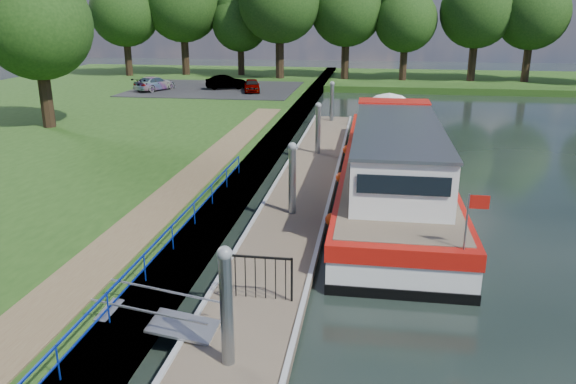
# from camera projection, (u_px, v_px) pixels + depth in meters

# --- Properties ---
(ground) EXTENTS (160.00, 160.00, 0.00)m
(ground) POSITION_uv_depth(u_px,v_px,m) (235.00, 365.00, 11.94)
(ground) COLOR black
(ground) RESTS_ON ground
(bank_edge) EXTENTS (1.10, 90.00, 0.78)m
(bank_edge) POSITION_uv_depth(u_px,v_px,m) (258.00, 164.00, 26.31)
(bank_edge) COLOR #473D2D
(bank_edge) RESTS_ON ground
(far_bank) EXTENTS (60.00, 18.00, 0.60)m
(far_bank) POSITION_uv_depth(u_px,v_px,m) (464.00, 81.00, 59.09)
(far_bank) COLOR #1D3E11
(far_bank) RESTS_ON ground
(footpath) EXTENTS (1.60, 40.00, 0.05)m
(footpath) POSITION_uv_depth(u_px,v_px,m) (167.00, 201.00, 19.85)
(footpath) COLOR brown
(footpath) RESTS_ON riverbank
(carpark) EXTENTS (14.00, 12.00, 0.06)m
(carpark) POSITION_uv_depth(u_px,v_px,m) (216.00, 89.00, 49.04)
(carpark) COLOR black
(carpark) RESTS_ON riverbank
(blue_fence) EXTENTS (0.04, 18.04, 0.72)m
(blue_fence) POSITION_uv_depth(u_px,v_px,m) (159.00, 245.00, 14.75)
(blue_fence) COLOR #0C2DBF
(blue_fence) RESTS_ON riverbank
(pontoon) EXTENTS (2.50, 30.00, 0.56)m
(pontoon) POSITION_uv_depth(u_px,v_px,m) (307.00, 182.00, 24.12)
(pontoon) COLOR brown
(pontoon) RESTS_ON ground
(mooring_piles) EXTENTS (0.30, 27.30, 3.55)m
(mooring_piles) POSITION_uv_depth(u_px,v_px,m) (307.00, 158.00, 23.79)
(mooring_piles) COLOR gray
(mooring_piles) RESTS_ON ground
(gangway) EXTENTS (2.58, 1.00, 0.92)m
(gangway) POSITION_uv_depth(u_px,v_px,m) (159.00, 320.00, 12.48)
(gangway) COLOR #A5A8AD
(gangway) RESTS_ON ground
(gate_panel) EXTENTS (1.85, 0.05, 1.15)m
(gate_panel) POSITION_uv_depth(u_px,v_px,m) (255.00, 271.00, 13.66)
(gate_panel) COLOR black
(gate_panel) RESTS_ON ground
(barge) EXTENTS (4.36, 21.15, 4.78)m
(barge) POSITION_uv_depth(u_px,v_px,m) (393.00, 161.00, 24.07)
(barge) COLOR black
(barge) RESTS_ON ground
(horizon_trees) EXTENTS (54.38, 10.03, 12.87)m
(horizon_trees) POSITION_uv_depth(u_px,v_px,m) (334.00, 4.00, 55.58)
(horizon_trees) COLOR #332316
(horizon_trees) RESTS_ON ground
(bank_tree_a) EXTENTS (6.12, 6.12, 9.72)m
(bank_tree_a) POSITION_uv_depth(u_px,v_px,m) (36.00, 15.00, 30.99)
(bank_tree_a) COLOR #332316
(bank_tree_a) RESTS_ON riverbank
(car_a) EXTENTS (1.94, 3.38, 1.08)m
(car_a) POSITION_uv_depth(u_px,v_px,m) (252.00, 85.00, 46.70)
(car_a) COLOR #999999
(car_a) RESTS_ON carpark
(car_b) EXTENTS (3.76, 2.32, 1.17)m
(car_b) POSITION_uv_depth(u_px,v_px,m) (226.00, 82.00, 48.46)
(car_b) COLOR #999999
(car_b) RESTS_ON carpark
(car_c) EXTENTS (2.99, 4.34, 1.17)m
(car_c) POSITION_uv_depth(u_px,v_px,m) (155.00, 83.00, 47.62)
(car_c) COLOR #999999
(car_c) RESTS_ON carpark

